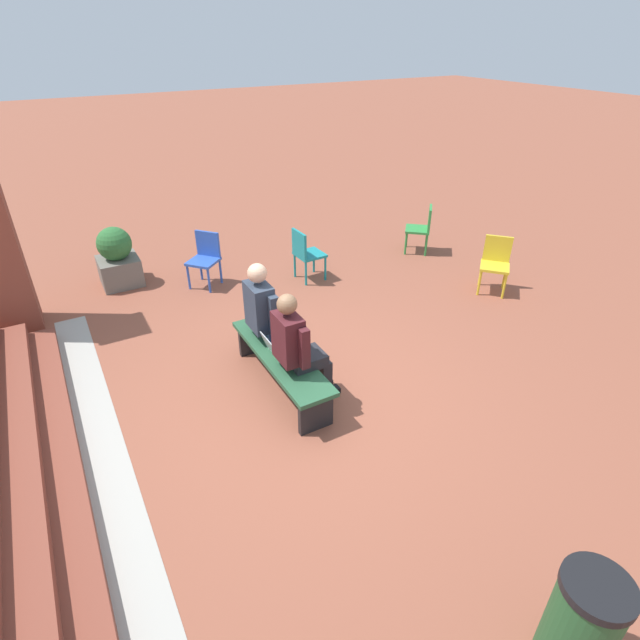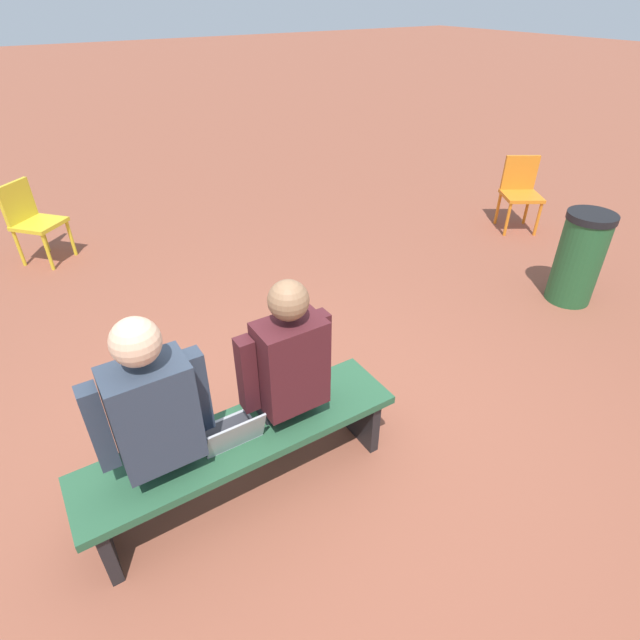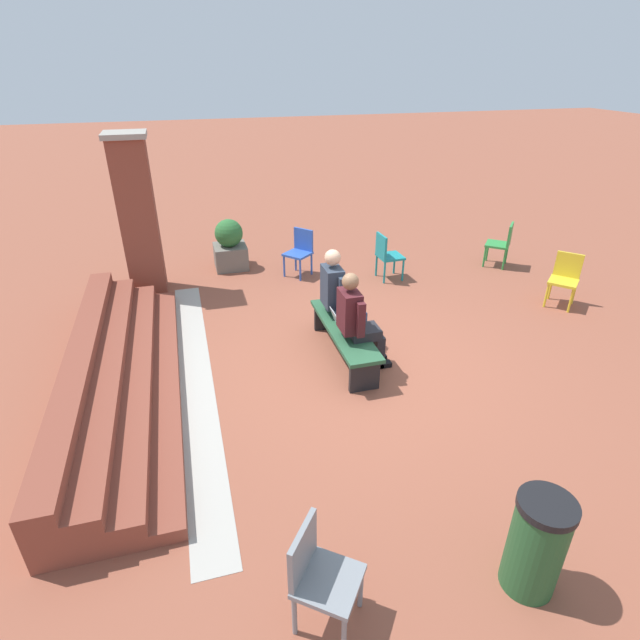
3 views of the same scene
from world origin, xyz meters
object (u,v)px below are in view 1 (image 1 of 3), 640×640
person_adult (269,314)px  person_student (298,345)px  bench (281,361)px  planter (117,258)px  plastic_chair_far_left (422,226)px  plastic_chair_near_bench_right (205,256)px  plastic_chair_far_right (496,261)px  plastic_chair_foreground (306,252)px  laptop (277,347)px  litter_bin (580,626)px

person_adult → person_student: bearing=179.8°
bench → planter: planter is taller
plastic_chair_far_left → person_student: bearing=124.3°
plastic_chair_near_bench_right → person_student: bearing=179.0°
plastic_chair_near_bench_right → planter: planter is taller
plastic_chair_far_right → plastic_chair_foreground: bearing=53.6°
plastic_chair_far_left → bench: bearing=120.7°
bench → plastic_chair_near_bench_right: plastic_chair_near_bench_right is taller
plastic_chair_far_left → plastic_chair_foreground: bearing=89.9°
person_student → plastic_chair_foreground: size_ratio=1.59×
laptop → plastic_chair_far_right: 3.95m
plastic_chair_far_right → laptop: bearing=97.6°
person_student → plastic_chair_far_left: 4.66m
litter_bin → planter: bearing=11.2°
plastic_chair_near_bench_right → plastic_chair_far_left: 3.84m
person_adult → planter: person_adult is taller
laptop → litter_bin: litter_bin is taller
person_adult → plastic_chair_foreground: (1.90, -1.48, -0.25)m
person_adult → bench: bearing=170.7°
bench → plastic_chair_far_right: bearing=-81.4°
plastic_chair_far_left → litter_bin: litter_bin is taller
laptop → planter: 3.72m
person_adult → plastic_chair_near_bench_right: person_adult is taller
bench → litter_bin: size_ratio=2.09×
bench → plastic_chair_near_bench_right: 2.96m
plastic_chair_far_left → plastic_chair_foreground: same height
plastic_chair_far_right → litter_bin: bearing=138.9°
planter → litter_bin: planter is taller
planter → litter_bin: size_ratio=1.09×
person_student → plastic_chair_far_left: person_student is taller
plastic_chair_foreground → planter: (1.31, 2.63, -0.04)m
person_student → laptop: size_ratio=4.16×
bench → person_adult: size_ratio=1.31×
bench → plastic_chair_near_bench_right: (2.95, -0.12, 0.13)m
plastic_chair_near_bench_right → planter: 1.38m
planter → litter_bin: 7.27m
person_adult → plastic_chair_far_left: 4.29m
plastic_chair_far_left → plastic_chair_foreground: 2.35m
bench → plastic_chair_far_left: size_ratio=2.14×
plastic_chair_near_bench_right → person_adult: bearing=178.8°
plastic_chair_far_right → plastic_chair_near_bench_right: bearing=58.0°
bench → planter: (3.63, 1.07, 0.08)m
person_adult → plastic_chair_foreground: size_ratio=1.63×
person_student → plastic_chair_near_bench_right: bearing=-1.0°
plastic_chair_near_bench_right → litter_bin: (-6.45, -0.21, -0.05)m
plastic_chair_foreground → planter: 2.93m
person_student → planter: (3.93, 1.14, -0.28)m
plastic_chair_near_bench_right → plastic_chair_foreground: bearing=-113.7°
plastic_chair_foreground → plastic_chair_far_right: bearing=-126.4°
plastic_chair_far_right → plastic_chair_far_left: same height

